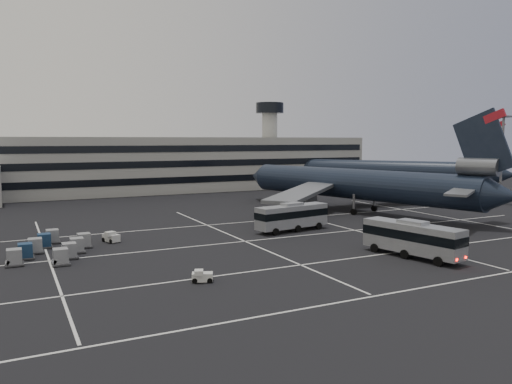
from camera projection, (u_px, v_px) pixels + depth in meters
ground at (300, 243)px, 65.01m from camera, size 260.00×260.00×0.00m
lane_markings at (303, 241)px, 66.08m from camera, size 90.00×55.62×0.01m
terminal at (143, 165)px, 126.28m from camera, size 125.00×26.00×24.00m
hills at (137, 196)px, 225.54m from camera, size 352.00×180.00×44.00m
lightpole_right at (502, 147)px, 102.88m from camera, size 2.40×2.40×18.28m
trijet_main at (358, 184)px, 91.90m from camera, size 45.61×56.68×18.08m
trijet_far at (395, 171)px, 128.90m from camera, size 38.65×50.19×18.08m
bus_near at (412, 237)px, 56.80m from camera, size 5.13×12.39×4.27m
bus_far at (292, 216)px, 73.26m from camera, size 12.10×4.62×4.17m
tug_a at (112, 237)px, 65.31m from camera, size 2.19×2.65×1.48m
tug_b at (203, 276)px, 47.06m from camera, size 2.21×1.80×1.24m
uld_cluster at (52, 247)px, 58.40m from camera, size 10.43×15.27×1.79m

